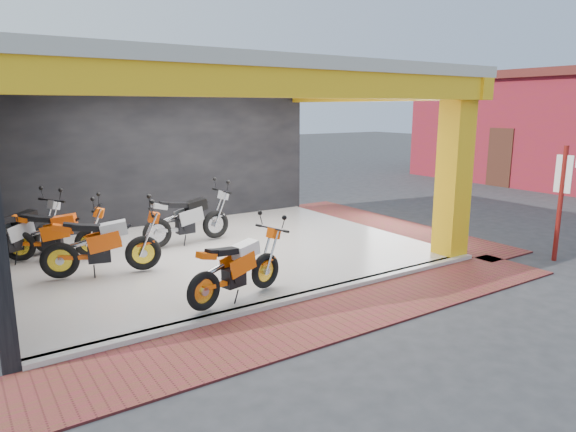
# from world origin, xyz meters

# --- Properties ---
(ground) EXTENTS (80.00, 80.00, 0.00)m
(ground) POSITION_xyz_m (0.00, 0.00, 0.00)
(ground) COLOR #2D2D30
(ground) RESTS_ON ground
(showroom_floor) EXTENTS (8.00, 6.00, 0.10)m
(showroom_floor) POSITION_xyz_m (0.00, 2.00, 0.05)
(showroom_floor) COLOR white
(showroom_floor) RESTS_ON ground
(showroom_ceiling) EXTENTS (8.40, 6.40, 0.20)m
(showroom_ceiling) POSITION_xyz_m (0.00, 2.00, 3.60)
(showroom_ceiling) COLOR beige
(showroom_ceiling) RESTS_ON corner_column
(back_wall) EXTENTS (8.20, 0.20, 3.50)m
(back_wall) POSITION_xyz_m (0.00, 5.10, 1.75)
(back_wall) COLOR black
(back_wall) RESTS_ON ground
(corner_column) EXTENTS (0.50, 0.50, 3.50)m
(corner_column) POSITION_xyz_m (3.75, -0.75, 1.75)
(corner_column) COLOR yellow
(corner_column) RESTS_ON ground
(header_beam_front) EXTENTS (8.40, 0.30, 0.40)m
(header_beam_front) POSITION_xyz_m (0.00, -1.00, 3.30)
(header_beam_front) COLOR yellow
(header_beam_front) RESTS_ON corner_column
(header_beam_right) EXTENTS (0.30, 6.40, 0.40)m
(header_beam_right) POSITION_xyz_m (4.00, 2.00, 3.30)
(header_beam_right) COLOR yellow
(header_beam_right) RESTS_ON corner_column
(floor_kerb) EXTENTS (8.00, 0.20, 0.10)m
(floor_kerb) POSITION_xyz_m (0.00, -1.02, 0.05)
(floor_kerb) COLOR white
(floor_kerb) RESTS_ON ground
(paver_front) EXTENTS (9.00, 1.40, 0.03)m
(paver_front) POSITION_xyz_m (0.00, -1.80, 0.01)
(paver_front) COLOR maroon
(paver_front) RESTS_ON ground
(paver_right) EXTENTS (1.40, 7.00, 0.03)m
(paver_right) POSITION_xyz_m (4.80, 2.00, 0.01)
(paver_right) COLOR maroon
(paver_right) RESTS_ON ground
(signpost) EXTENTS (0.09, 0.32, 2.26)m
(signpost) POSITION_xyz_m (5.34, -2.03, 1.24)
(signpost) COLOR maroon
(signpost) RESTS_ON ground
(moto_hero) EXTENTS (2.04, 1.17, 1.18)m
(moto_hero) POSITION_xyz_m (-0.40, -0.50, 0.69)
(moto_hero) COLOR #FF5C0A
(moto_hero) RESTS_ON showroom_floor
(moto_row_a) EXTENTS (2.23, 1.27, 1.28)m
(moto_row_a) POSITION_xyz_m (-1.73, 1.49, 0.74)
(moto_row_a) COLOR #E74D09
(moto_row_a) RESTS_ON showroom_floor
(moto_row_b) EXTENTS (2.14, 0.90, 1.28)m
(moto_row_b) POSITION_xyz_m (0.34, 2.84, 0.74)
(moto_row_b) COLOR #95979C
(moto_row_b) RESTS_ON showroom_floor
(moto_row_c) EXTENTS (2.09, 1.48, 1.20)m
(moto_row_c) POSITION_xyz_m (-2.33, 2.80, 0.70)
(moto_row_c) COLOR #F4580A
(moto_row_c) RESTS_ON showroom_floor
(moto_row_d) EXTENTS (2.18, 1.67, 1.27)m
(moto_row_d) POSITION_xyz_m (-2.94, 3.66, 0.73)
(moto_row_d) COLOR #989A9F
(moto_row_d) RESTS_ON showroom_floor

